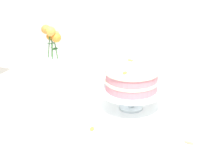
{
  "coord_description": "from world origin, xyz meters",
  "views": [
    {
      "loc": [
        0.57,
        -1.25,
        1.39
      ],
      "look_at": [
        0.07,
        -0.01,
        0.86
      ],
      "focal_mm": 49.24,
      "sensor_mm": 36.0,
      "label": 1
    }
  ],
  "objects_px": {
    "flower_vase": "(53,53)",
    "layer_cake": "(132,78)",
    "dining_table": "(98,119)",
    "cake_stand": "(131,92)"
  },
  "relations": [
    {
      "from": "dining_table",
      "to": "layer_cake",
      "type": "relative_size",
      "value": 5.74
    },
    {
      "from": "cake_stand",
      "to": "flower_vase",
      "type": "distance_m",
      "value": 0.59
    },
    {
      "from": "cake_stand",
      "to": "flower_vase",
      "type": "height_order",
      "value": "flower_vase"
    },
    {
      "from": "cake_stand",
      "to": "flower_vase",
      "type": "bearing_deg",
      "value": 157.91
    },
    {
      "from": "dining_table",
      "to": "cake_stand",
      "type": "xyz_separation_m",
      "value": [
        0.17,
        -0.01,
        0.17
      ]
    },
    {
      "from": "flower_vase",
      "to": "layer_cake",
      "type": "bearing_deg",
      "value": -22.09
    },
    {
      "from": "layer_cake",
      "to": "flower_vase",
      "type": "bearing_deg",
      "value": 157.91
    },
    {
      "from": "dining_table",
      "to": "flower_vase",
      "type": "xyz_separation_m",
      "value": [
        -0.37,
        0.21,
        0.24
      ]
    },
    {
      "from": "dining_table",
      "to": "cake_stand",
      "type": "height_order",
      "value": "cake_stand"
    },
    {
      "from": "dining_table",
      "to": "layer_cake",
      "type": "xyz_separation_m",
      "value": [
        0.17,
        -0.01,
        0.24
      ]
    }
  ]
}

